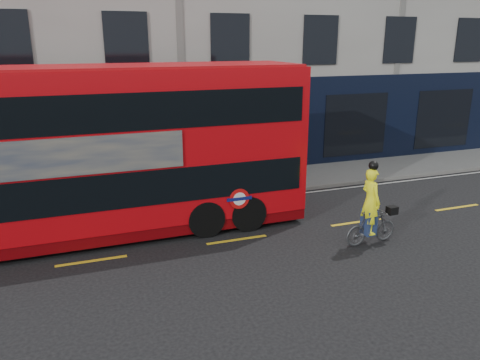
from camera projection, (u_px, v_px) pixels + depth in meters
name	position (u px, v px, depth m)	size (l,w,h in m)	color
ground	(256.00, 262.00, 12.07)	(120.00, 120.00, 0.00)	black
pavement	(194.00, 188.00, 17.92)	(60.00, 3.00, 0.12)	gray
kerb	(204.00, 200.00, 16.56)	(60.00, 0.12, 0.13)	slate
road_edge_line	(207.00, 204.00, 16.31)	(58.00, 0.10, 0.01)	silver
lane_dashes	(237.00, 240.00, 13.42)	(58.00, 0.12, 0.01)	gold
bus	(97.00, 152.00, 13.16)	(12.06, 2.88, 4.85)	red
cyclist	(371.00, 216.00, 12.93)	(1.66, 0.70, 2.42)	#47494C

